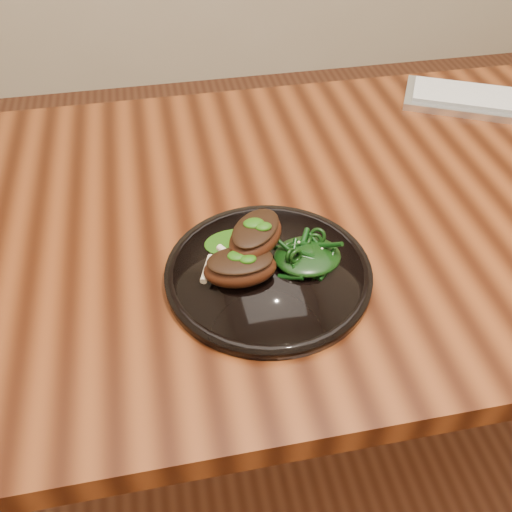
{
  "coord_description": "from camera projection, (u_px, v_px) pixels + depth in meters",
  "views": [
    {
      "loc": [
        -0.36,
        -0.69,
        1.31
      ],
      "look_at": [
        -0.25,
        -0.14,
        0.78
      ],
      "focal_mm": 40.0,
      "sensor_mm": 36.0,
      "label": 1
    }
  ],
  "objects": [
    {
      "name": "desk",
      "position": [
        382.0,
        231.0,
        0.98
      ],
      "size": [
        1.6,
        0.8,
        0.75
      ],
      "color": "black",
      "rests_on": "ground"
    },
    {
      "name": "plate",
      "position": [
        268.0,
        273.0,
        0.78
      ],
      "size": [
        0.28,
        0.28,
        0.02
      ],
      "color": "black",
      "rests_on": "desk"
    },
    {
      "name": "lamb_chop_front",
      "position": [
        240.0,
        267.0,
        0.75
      ],
      "size": [
        0.1,
        0.07,
        0.04
      ],
      "color": "#401A0C",
      "rests_on": "plate"
    },
    {
      "name": "lamb_chop_back",
      "position": [
        255.0,
        235.0,
        0.77
      ],
      "size": [
        0.11,
        0.12,
        0.04
      ],
      "color": "#401A0C",
      "rests_on": "plate"
    },
    {
      "name": "herb_smear",
      "position": [
        235.0,
        242.0,
        0.81
      ],
      "size": [
        0.09,
        0.06,
        0.01
      ],
      "primitive_type": "ellipsoid",
      "color": "#134207",
      "rests_on": "plate"
    },
    {
      "name": "greens_heap",
      "position": [
        308.0,
        253.0,
        0.78
      ],
      "size": [
        0.09,
        0.09,
        0.03
      ],
      "color": "black",
      "rests_on": "plate"
    }
  ]
}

